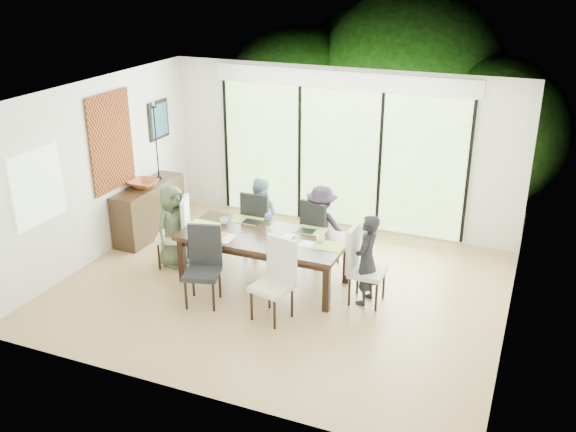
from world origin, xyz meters
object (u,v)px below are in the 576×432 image
at_px(vase, 269,231).
at_px(laptop, 207,228).
at_px(person_far_right, 321,226).
at_px(cup_b, 271,237).
at_px(chair_near_right, 272,281).
at_px(person_far_left, 260,216).
at_px(chair_right_end, 368,266).
at_px(person_left_end, 173,226).
at_px(cup_c, 321,238).
at_px(sideboard, 149,210).
at_px(person_right_end, 367,260).
at_px(chair_near_left, 202,268).
at_px(chair_far_left, 260,222).
at_px(cup_a, 224,221).
at_px(chair_far_right, 322,231).
at_px(chair_left_end, 172,231).
at_px(table_top, 264,237).
at_px(bowl, 143,184).

relative_size(vase, laptop, 0.36).
xyz_separation_m(person_far_right, cup_b, (-0.40, -0.93, 0.15)).
bearing_deg(chair_near_right, person_far_left, 133.13).
bearing_deg(chair_right_end, vase, 88.43).
relative_size(person_left_end, cup_c, 10.40).
bearing_deg(sideboard, person_right_end, -11.91).
relative_size(chair_near_left, person_far_left, 0.85).
distance_m(chair_far_left, chair_near_left, 1.72).
height_order(chair_near_left, person_far_right, person_far_right).
relative_size(chair_near_left, cup_a, 8.87).
bearing_deg(laptop, chair_right_end, -11.30).
bearing_deg(person_far_left, chair_far_right, 175.57).
distance_m(person_right_end, vase, 1.44).
xyz_separation_m(person_far_left, cup_c, (1.25, -0.73, 0.15)).
distance_m(chair_left_end, person_far_left, 1.34).
relative_size(chair_far_left, person_far_right, 0.85).
bearing_deg(chair_near_right, chair_near_left, -166.06).
height_order(table_top, person_right_end, person_right_end).
relative_size(vase, sideboard, 0.08).
bearing_deg(chair_far_right, vase, 75.41).
bearing_deg(person_right_end, chair_near_left, -60.24).
xyz_separation_m(chair_right_end, cup_a, (-2.20, 0.15, 0.24)).
relative_size(chair_far_right, person_left_end, 0.85).
xyz_separation_m(person_far_left, cup_b, (0.60, -0.93, 0.15)).
height_order(person_far_right, vase, person_far_right).
xyz_separation_m(vase, sideboard, (-2.51, 0.78, -0.35)).
bearing_deg(person_right_end, cup_a, -87.90).
xyz_separation_m(chair_far_left, cup_a, (-0.25, -0.70, 0.24)).
height_order(laptop, cup_b, cup_b).
distance_m(chair_far_right, vase, 0.98).
bearing_deg(chair_far_right, person_far_right, 107.41).
xyz_separation_m(chair_far_right, sideboard, (-3.01, -0.02, -0.10)).
relative_size(chair_far_right, person_right_end, 0.85).
height_order(chair_far_left, cup_b, chair_far_left).
bearing_deg(chair_right_end, sideboard, 78.56).
distance_m(cup_b, sideboard, 2.79).
bearing_deg(table_top, bowl, 163.46).
xyz_separation_m(chair_far_left, person_right_end, (1.93, -0.85, 0.09)).
relative_size(chair_near_left, person_right_end, 0.85).
bearing_deg(sideboard, person_far_right, -0.03).
xyz_separation_m(chair_left_end, laptop, (0.65, -0.10, 0.21)).
relative_size(table_top, person_far_left, 1.86).
relative_size(chair_near_left, sideboard, 0.69).
relative_size(chair_right_end, person_right_end, 0.85).
height_order(table_top, chair_near_right, chair_near_right).
height_order(chair_near_right, person_right_end, person_right_end).
height_order(cup_c, sideboard, sideboard).
height_order(table_top, person_left_end, person_left_end).
distance_m(table_top, bowl, 2.58).
bearing_deg(person_left_end, chair_near_left, -117.36).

